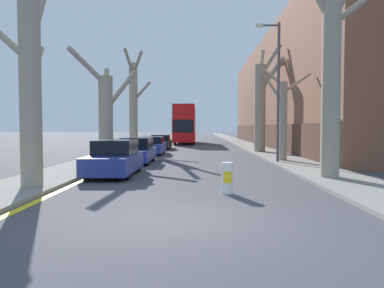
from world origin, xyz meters
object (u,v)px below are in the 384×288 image
Objects in this scene: street_tree_left_0 at (30,86)px; double_decker_bus at (185,123)px; lamp_post at (277,85)px; street_tree_left_1 at (106,112)px; traffic_bollard at (227,178)px; street_tree_right_1 at (283,116)px; parked_car_2 at (152,146)px; parked_car_1 at (137,151)px; parked_car_0 at (115,159)px; street_tree_left_2 at (134,103)px; street_tree_right_2 at (262,102)px; street_tree_right_0 at (333,70)px; parked_car_3 at (161,142)px.

double_decker_bus is at bearing 83.82° from street_tree_left_0.
street_tree_left_0 is 0.98× the size of lamp_post.
street_tree_left_1 is at bearing 171.99° from lamp_post.
traffic_bollard is (2.59, -34.86, -2.11)m from double_decker_bus.
lamp_post is at bearing -8.01° from street_tree_left_1.
lamp_post is at bearing -76.60° from double_decker_bus.
street_tree_right_1 is (10.26, 9.78, -0.70)m from street_tree_left_0.
street_tree_left_1 is 1.48× the size of parked_car_2.
parked_car_1 is at bearing -30.27° from street_tree_left_1.
parked_car_0 is 6.17m from traffic_bollard.
street_tree_right_1 reaches higher than traffic_bollard.
street_tree_right_1 is (10.34, -9.67, -1.36)m from street_tree_left_2.
street_tree_right_2 is at bearing 85.96° from lamp_post.
street_tree_left_0 is 14.19m from street_tree_right_1.
lamp_post reaches higher than street_tree_right_1.
street_tree_left_2 is (-0.07, 19.45, 0.66)m from street_tree_left_0.
street_tree_left_2 reaches higher than lamp_post.
street_tree_left_0 reaches higher than street_tree_right_1.
traffic_bollard is at bearing -110.87° from street_tree_right_1.
traffic_bollard is (4.41, -16.49, -0.15)m from parked_car_2.
street_tree_left_2 is 20.02m from street_tree_right_0.
street_tree_left_0 is 1.70× the size of parked_car_1.
traffic_bollard is at bearing -109.74° from lamp_post.
street_tree_left_2 is 14.22m from street_tree_right_1.
parked_car_0 is at bearing 135.71° from traffic_bollard.
double_decker_bus is at bearing 94.24° from traffic_bollard.
street_tree_right_1 is 0.73× the size of lamp_post.
parked_car_3 is (0.00, 13.44, -0.04)m from parked_car_1.
street_tree_right_0 is at bearing 13.16° from street_tree_left_0.
double_decker_bus is (-6.82, 31.77, -1.63)m from street_tree_right_0.
parked_car_3 is 0.59× the size of lamp_post.
lamp_post is at bearing 96.96° from street_tree_right_0.
street_tree_left_0 is at bearing -94.75° from parked_car_3.
street_tree_left_2 is 11.00m from parked_car_1.
street_tree_right_0 reaches higher than lamp_post.
street_tree_left_1 is 3.25m from parked_car_1.
lamp_post is (7.85, -0.21, 3.68)m from parked_car_1.
street_tree_left_1 reaches higher than parked_car_0.
street_tree_left_0 reaches higher than parked_car_1.
parked_car_2 is 4.58× the size of traffic_bollard.
lamp_post is at bearing -1.50° from parked_car_1.
street_tree_right_0 reaches higher than street_tree_left_0.
street_tree_left_2 is 0.93× the size of street_tree_right_0.
street_tree_left_0 is 4.91m from parked_car_0.
parked_car_0 is 4.56× the size of traffic_bollard.
street_tree_right_2 is (10.41, -1.88, -0.04)m from street_tree_left_2.
street_tree_left_0 is 1.35× the size of street_tree_right_1.
street_tree_left_1 is (-0.15, 10.34, -0.44)m from street_tree_left_0.
parked_car_0 is (2.03, -6.67, -2.22)m from street_tree_left_1.
street_tree_right_1 is at bearing 4.24° from parked_car_1.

